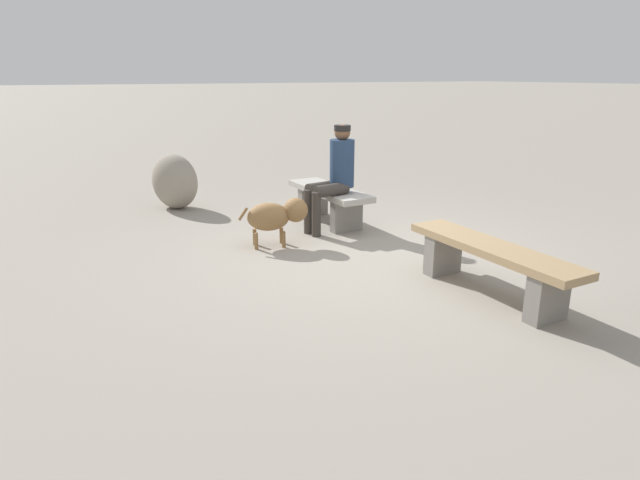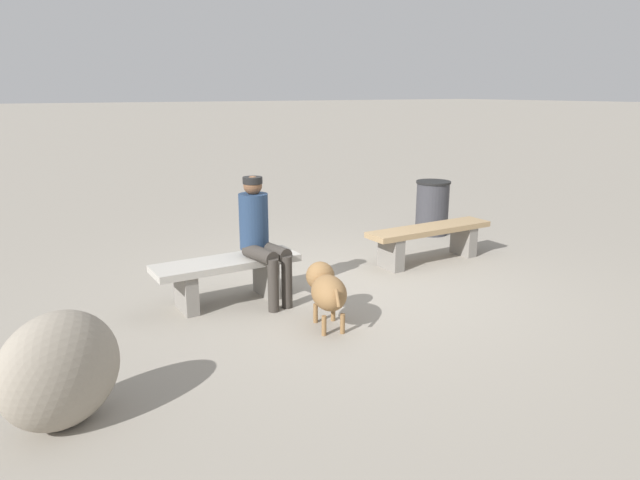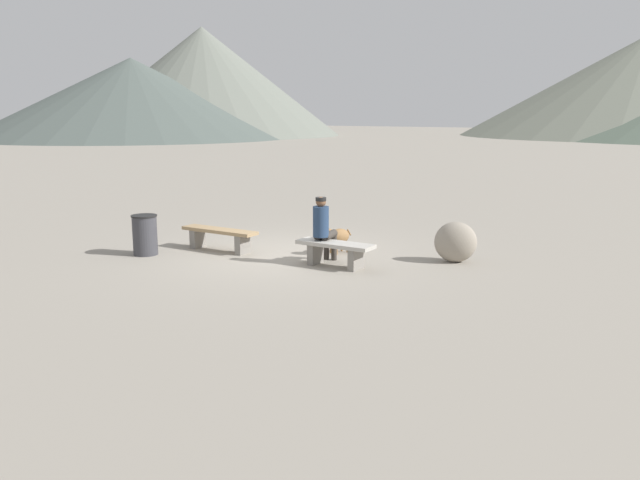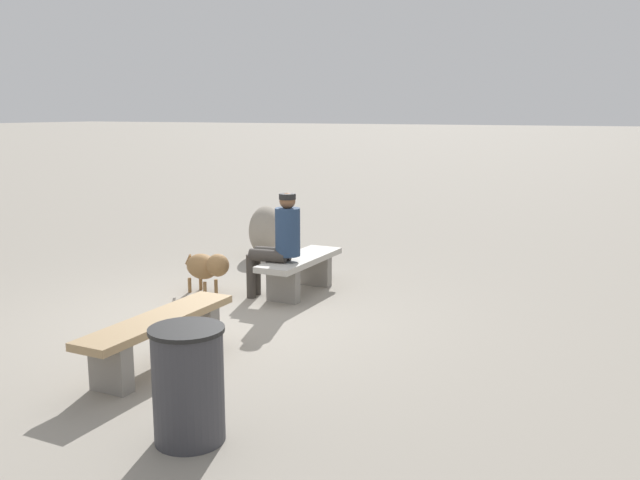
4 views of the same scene
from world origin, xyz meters
name	(u,v)px [view 2 (image 2 of 4)]	position (x,y,z in m)	size (l,w,h in m)	color
ground	(352,291)	(0.00, 0.00, -0.03)	(210.00, 210.00, 0.06)	gray
bench_left	(429,237)	(-1.43, -0.36, 0.32)	(1.78, 0.39, 0.46)	gray
bench_right	(227,273)	(1.36, -0.31, 0.33)	(1.51, 0.46, 0.47)	gray
seated_person	(260,232)	(1.02, -0.20, 0.73)	(0.38, 0.67, 1.30)	navy
dog	(326,288)	(0.78, 0.70, 0.36)	(0.45, 0.77, 0.55)	olive
trash_bin	(432,208)	(-2.46, -1.47, 0.41)	(0.52, 0.52, 0.82)	#38383D
boulder	(60,370)	(3.14, 1.25, 0.40)	(0.54, 0.81, 0.79)	gray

